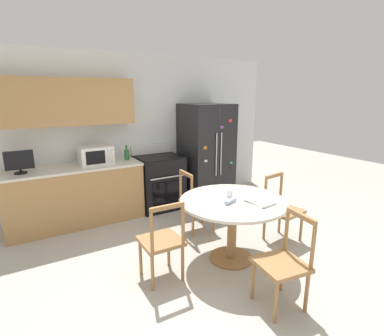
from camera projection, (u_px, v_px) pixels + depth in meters
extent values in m
plane|color=#B2ADA3|center=(233.00, 273.00, 3.36)|extent=(14.00, 14.00, 0.00)
cube|color=silver|center=(141.00, 132.00, 5.25)|extent=(5.20, 0.10, 2.60)
cube|color=#AD7F4C|center=(65.00, 102.00, 4.33)|extent=(1.95, 0.34, 0.68)
cube|color=#AD7F4C|center=(76.00, 197.00, 4.56)|extent=(1.95, 0.62, 0.86)
cube|color=beige|center=(74.00, 168.00, 4.45)|extent=(1.98, 0.64, 0.03)
cube|color=black|center=(206.00, 153.00, 5.51)|extent=(0.83, 0.76, 1.78)
cube|color=#333333|center=(218.00, 157.00, 5.19)|extent=(0.01, 0.01, 1.71)
cylinder|color=silver|center=(216.00, 155.00, 5.15)|extent=(0.02, 0.02, 0.75)
cylinder|color=silver|center=(221.00, 154.00, 5.19)|extent=(0.02, 0.02, 0.75)
cube|color=black|center=(231.00, 167.00, 5.39)|extent=(0.04, 0.02, 0.03)
cube|color=purple|center=(222.00, 127.00, 5.10)|extent=(0.06, 0.01, 0.05)
cube|color=red|center=(230.00, 121.00, 5.16)|extent=(0.07, 0.01, 0.05)
cube|color=white|center=(206.00, 161.00, 5.07)|extent=(0.05, 0.02, 0.04)
cube|color=orange|center=(205.00, 148.00, 5.01)|extent=(0.06, 0.01, 0.05)
cube|color=#3FB259|center=(231.00, 163.00, 5.37)|extent=(0.05, 0.01, 0.04)
cube|color=black|center=(159.00, 183.00, 5.21)|extent=(0.75, 0.64, 0.90)
cube|color=black|center=(168.00, 193.00, 4.96)|extent=(0.54, 0.01, 0.40)
cylinder|color=silver|center=(168.00, 177.00, 4.87)|extent=(0.61, 0.02, 0.02)
cube|color=black|center=(158.00, 157.00, 5.10)|extent=(0.75, 0.64, 0.02)
cube|color=white|center=(151.00, 149.00, 5.32)|extent=(0.75, 0.06, 0.16)
cube|color=white|center=(96.00, 155.00, 4.58)|extent=(0.48, 0.36, 0.28)
cube|color=black|center=(96.00, 158.00, 4.41)|extent=(0.28, 0.01, 0.20)
cube|color=silver|center=(110.00, 156.00, 4.51)|extent=(0.10, 0.01, 0.20)
cylinder|color=black|center=(21.00, 173.00, 4.07)|extent=(0.16, 0.16, 0.02)
cylinder|color=black|center=(21.00, 171.00, 4.06)|extent=(0.03, 0.03, 0.04)
cube|color=black|center=(19.00, 160.00, 4.02)|extent=(0.36, 0.05, 0.26)
cylinder|color=#2D6B38|center=(127.00, 155.00, 4.90)|extent=(0.08, 0.08, 0.16)
cylinder|color=#2D6B38|center=(126.00, 148.00, 4.87)|extent=(0.03, 0.03, 0.06)
cylinder|color=#262626|center=(126.00, 146.00, 4.86)|extent=(0.03, 0.03, 0.01)
cylinder|color=beige|center=(233.00, 201.00, 3.48)|extent=(1.24, 1.24, 0.03)
cylinder|color=#9E7042|center=(232.00, 230.00, 3.57)|extent=(0.11, 0.11, 0.70)
cylinder|color=#9E7042|center=(231.00, 257.00, 3.65)|extent=(0.52, 0.52, 0.03)
cube|color=#9E7042|center=(281.00, 265.00, 2.75)|extent=(0.47, 0.47, 0.04)
cylinder|color=#9E7042|center=(276.00, 302.00, 2.59)|extent=(0.04, 0.04, 0.41)
cylinder|color=#9E7042|center=(253.00, 280.00, 2.90)|extent=(0.04, 0.04, 0.41)
cylinder|color=#9E7042|center=(307.00, 292.00, 2.72)|extent=(0.04, 0.04, 0.41)
cylinder|color=#9E7042|center=(282.00, 272.00, 3.03)|extent=(0.04, 0.04, 0.41)
cylinder|color=#9E7042|center=(313.00, 245.00, 2.61)|extent=(0.04, 0.04, 0.45)
cylinder|color=#9E7042|center=(287.00, 229.00, 2.92)|extent=(0.04, 0.04, 0.45)
cube|color=#9E7042|center=(301.00, 216.00, 2.71)|extent=(0.08, 0.35, 0.04)
cube|color=#9E7042|center=(198.00, 202.00, 4.33)|extent=(0.44, 0.44, 0.04)
cylinder|color=#9E7042|center=(202.00, 211.00, 4.61)|extent=(0.04, 0.04, 0.41)
cylinder|color=#9E7042|center=(214.00, 219.00, 4.31)|extent=(0.04, 0.04, 0.41)
cylinder|color=#9E7042|center=(182.00, 215.00, 4.45)|extent=(0.04, 0.04, 0.41)
cylinder|color=#9E7042|center=(193.00, 223.00, 4.16)|extent=(0.04, 0.04, 0.41)
cylinder|color=#9E7042|center=(181.00, 185.00, 4.33)|extent=(0.04, 0.04, 0.45)
cylinder|color=#9E7042|center=(192.00, 191.00, 4.03)|extent=(0.04, 0.04, 0.45)
cube|color=#9E7042|center=(186.00, 174.00, 4.13)|extent=(0.05, 0.35, 0.04)
cube|color=#9E7042|center=(161.00, 241.00, 3.19)|extent=(0.43, 0.43, 0.04)
cylinder|color=#9E7042|center=(141.00, 257.00, 3.31)|extent=(0.04, 0.04, 0.41)
cylinder|color=#9E7042|center=(169.00, 249.00, 3.48)|extent=(0.04, 0.04, 0.41)
cylinder|color=#9E7042|center=(153.00, 272.00, 3.02)|extent=(0.04, 0.04, 0.41)
cylinder|color=#9E7042|center=(183.00, 263.00, 3.19)|extent=(0.04, 0.04, 0.41)
cylinder|color=#9E7042|center=(152.00, 230.00, 2.89)|extent=(0.04, 0.04, 0.45)
cylinder|color=#9E7042|center=(183.00, 223.00, 3.06)|extent=(0.04, 0.04, 0.45)
cube|color=#9E7042|center=(167.00, 207.00, 2.92)|extent=(0.34, 0.04, 0.04)
cube|color=#9E7042|center=(284.00, 211.00, 4.01)|extent=(0.47, 0.47, 0.04)
cylinder|color=#9E7042|center=(301.00, 227.00, 4.04)|extent=(0.04, 0.04, 0.41)
cylinder|color=#9E7042|center=(286.00, 234.00, 3.83)|extent=(0.04, 0.04, 0.41)
cylinder|color=#9E7042|center=(280.00, 219.00, 4.30)|extent=(0.04, 0.04, 0.41)
cylinder|color=#9E7042|center=(264.00, 225.00, 4.09)|extent=(0.04, 0.04, 0.41)
cylinder|color=#9E7042|center=(281.00, 188.00, 4.20)|extent=(0.04, 0.04, 0.45)
cylinder|color=#9E7042|center=(265.00, 192.00, 3.99)|extent=(0.04, 0.04, 0.45)
cube|color=#9E7042|center=(274.00, 176.00, 4.05)|extent=(0.35, 0.08, 0.04)
cylinder|color=silver|center=(230.00, 193.00, 3.56)|extent=(0.08, 0.08, 0.09)
cylinder|color=beige|center=(230.00, 195.00, 3.57)|extent=(0.07, 0.07, 0.05)
cylinder|color=#A3BCDB|center=(230.00, 201.00, 3.36)|extent=(0.19, 0.11, 0.05)
cube|color=white|center=(260.00, 203.00, 3.38)|extent=(0.24, 0.31, 0.01)
cube|color=beige|center=(260.00, 202.00, 3.38)|extent=(0.23, 0.31, 0.01)
cube|color=silver|center=(260.00, 201.00, 3.37)|extent=(0.25, 0.32, 0.01)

